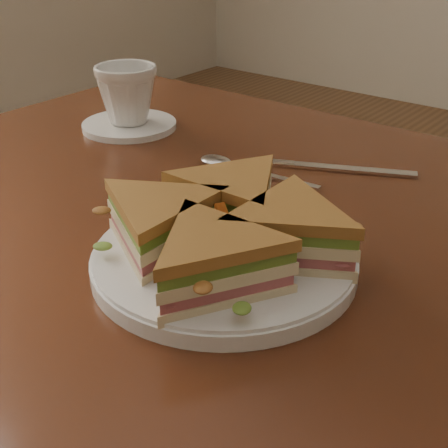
% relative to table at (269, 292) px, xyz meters
% --- Properties ---
extents(table, '(1.20, 0.80, 0.75)m').
position_rel_table_xyz_m(table, '(0.00, 0.00, 0.00)').
color(table, '#35160C').
rests_on(table, ground).
extents(plate, '(0.27, 0.27, 0.02)m').
position_rel_table_xyz_m(plate, '(0.02, -0.12, 0.11)').
color(plate, white).
rests_on(plate, table).
extents(sandwich_wedges, '(0.32, 0.32, 0.06)m').
position_rel_table_xyz_m(sandwich_wedges, '(0.02, -0.12, 0.14)').
color(sandwich_wedges, beige).
rests_on(sandwich_wedges, plate).
extents(crisps_mound, '(0.09, 0.09, 0.05)m').
position_rel_table_xyz_m(crisps_mound, '(0.02, -0.12, 0.14)').
color(crisps_mound, '#C25818').
rests_on(crisps_mound, plate).
extents(spoon, '(0.18, 0.03, 0.01)m').
position_rel_table_xyz_m(spoon, '(-0.14, 0.10, 0.10)').
color(spoon, silver).
rests_on(spoon, table).
extents(knife, '(0.20, 0.10, 0.00)m').
position_rel_table_xyz_m(knife, '(-0.02, 0.18, 0.10)').
color(knife, silver).
rests_on(knife, table).
extents(saucer, '(0.15, 0.15, 0.01)m').
position_rel_table_xyz_m(saucer, '(-0.37, 0.13, 0.10)').
color(saucer, white).
rests_on(saucer, table).
extents(coffee_cup, '(0.12, 0.12, 0.09)m').
position_rel_table_xyz_m(coffee_cup, '(-0.37, 0.13, 0.15)').
color(coffee_cup, white).
rests_on(coffee_cup, saucer).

